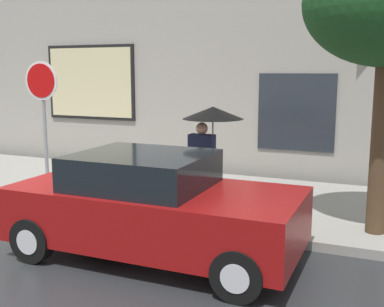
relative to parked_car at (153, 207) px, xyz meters
The scene contains 6 objects.
ground_plane 1.59m from the parked_car, behind, with size 60.00×60.00×0.00m, color #282B2D.
sidewalk 3.44m from the parked_car, 114.64° to the left, with size 20.00×4.00×0.15m, color gray.
building_facade 6.37m from the parked_car, 104.41° to the left, with size 20.00×0.67×7.00m.
parked_car is the anchor object (origin of this frame).
pedestrian_with_umbrella 2.29m from the parked_car, 88.30° to the left, with size 1.09×1.09×1.88m.
stop_sign 3.93m from the parked_car, 153.17° to the left, with size 0.76×0.10×2.70m.
Camera 1 is at (4.50, -5.92, 2.65)m, focal length 44.68 mm.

